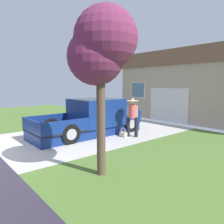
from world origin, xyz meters
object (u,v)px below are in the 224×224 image
Objects in this scene: handbag at (123,134)px; front_yard_tree at (101,48)px; person_with_hat at (132,115)px; wheeled_trash_bin at (109,109)px; pickup_truck at (94,118)px; house_with_garage at (210,85)px.

handbag is 5.06m from front_yard_tree.
wheeled_trash_bin is at bearing -68.13° from person_with_hat.
pickup_truck is 1.62m from handbag.
house_with_garage is 6.89m from wheeled_trash_bin.
front_yard_tree is 9.99m from wheeled_trash_bin.
person_with_hat is at bearing 123.31° from front_yard_tree.
front_yard_tree reaches higher than pickup_truck.
front_yard_tree is (2.29, -10.70, 0.99)m from house_with_garage.
person_with_hat is 4.22× the size of handbag.
house_with_garage is at bearing 79.22° from pickup_truck.
house_with_garage is (1.58, 8.16, 1.49)m from pickup_truck.
person_with_hat is at bearing -89.81° from house_with_garage.
wheeled_trash_bin is at bearing 146.81° from handbag.
front_yard_tree is 4.00× the size of wheeled_trash_bin.
person_with_hat is 0.94m from handbag.
pickup_truck is 5.25m from front_yard_tree.
front_yard_tree is at bearing -77.91° from house_with_garage.
house_with_garage is at bearing -128.70° from person_with_hat.
person_with_hat is 1.63× the size of wheeled_trash_bin.
pickup_truck is 12.63× the size of handbag.
person_with_hat is at bearing 55.72° from handbag.
house_with_garage reaches higher than front_yard_tree.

